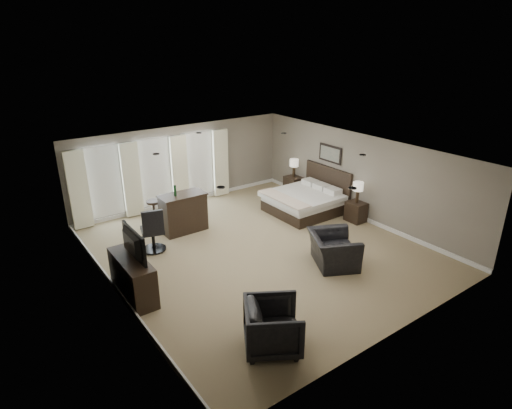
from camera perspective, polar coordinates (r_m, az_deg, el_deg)
room at (r=10.80m, az=0.38°, el=0.12°), size 7.60×8.60×2.64m
window_bay at (r=13.78m, az=-13.22°, el=3.95°), size 5.25×0.20×2.30m
bed at (r=13.45m, az=6.17°, el=1.53°), size 2.08×1.99×1.33m
nightstand_near at (r=13.24m, az=13.17°, el=-0.95°), size 0.45×0.55×0.60m
nightstand_far at (r=15.14m, az=5.00°, el=2.54°), size 0.48×0.59×0.64m
lamp_near at (r=13.02m, az=13.40°, el=1.57°), size 0.31×0.31×0.64m
lamp_far at (r=14.94m, az=5.08°, el=4.85°), size 0.31×0.31×0.64m
wall_art at (r=13.87m, az=9.84°, el=6.67°), size 0.04×0.96×0.56m
dresser at (r=9.62m, az=-16.10°, el=-9.32°), size 0.51×1.57×0.91m
tv at (r=9.37m, az=-16.43°, el=-6.54°), size 0.65×1.13×0.15m
armchair_near at (r=10.59m, az=10.30°, el=-5.26°), size 1.27×1.45×1.07m
armchair_far at (r=7.87m, az=2.29°, el=-15.68°), size 1.29×1.31×1.01m
bar_counter at (r=12.33m, az=-9.65°, el=-1.08°), size 1.29×0.67×1.13m
bar_stool_left at (r=12.80m, az=-13.40°, el=-1.25°), size 0.39×0.39×0.82m
bar_stool_right at (r=12.65m, az=-10.11°, el=-1.56°), size 0.41×0.41×0.70m
desk_chair at (r=11.36m, az=-13.66°, el=-3.19°), size 0.76×0.76×1.22m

